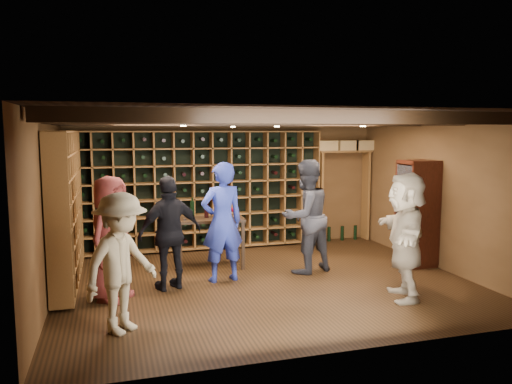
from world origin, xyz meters
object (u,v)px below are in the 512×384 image
object	(u,v)px
guest_khaki	(121,263)
display_cabinet	(417,215)
man_blue_shirt	(222,222)
guest_woman_black	(170,233)
guest_red_floral	(111,238)
tasting_table	(210,224)
man_grey_suit	(306,216)
guest_beige	(406,236)

from	to	relation	value
guest_khaki	display_cabinet	bearing A→B (deg)	-26.42
man_blue_shirt	guest_woman_black	world-z (taller)	man_blue_shirt
guest_red_floral	guest_woman_black	distance (m)	0.84
guest_red_floral	guest_woman_black	xyz separation A→B (m)	(0.81, 0.22, -0.02)
guest_woman_black	tasting_table	distance (m)	1.21
display_cabinet	man_grey_suit	xyz separation A→B (m)	(-1.93, 0.16, 0.05)
man_grey_suit	guest_woman_black	bearing A→B (deg)	-11.11
guest_woman_black	tasting_table	bearing A→B (deg)	-146.20
guest_woman_black	man_blue_shirt	bearing A→B (deg)	174.93
man_grey_suit	guest_beige	world-z (taller)	man_grey_suit
tasting_table	guest_khaki	bearing A→B (deg)	-118.67
guest_khaki	man_blue_shirt	bearing A→B (deg)	2.51
guest_red_floral	guest_woman_black	world-z (taller)	guest_red_floral
man_blue_shirt	guest_beige	bearing A→B (deg)	136.64
guest_beige	man_grey_suit	bearing A→B (deg)	-131.65
guest_red_floral	tasting_table	size ratio (longest dim) A/B	1.47
guest_red_floral	guest_khaki	xyz separation A→B (m)	(0.10, -1.18, -0.04)
tasting_table	guest_woman_black	bearing A→B (deg)	-125.28
man_blue_shirt	guest_red_floral	world-z (taller)	man_blue_shirt
guest_khaki	guest_beige	size ratio (longest dim) A/B	0.92
man_blue_shirt	guest_red_floral	bearing A→B (deg)	4.36
guest_khaki	tasting_table	bearing A→B (deg)	14.22
man_blue_shirt	tasting_table	world-z (taller)	man_blue_shirt
man_grey_suit	guest_woman_black	size ratio (longest dim) A/B	1.11
guest_woman_black	guest_khaki	world-z (taller)	guest_woman_black
display_cabinet	man_blue_shirt	size ratio (longest dim) A/B	0.97
man_blue_shirt	guest_red_floral	distance (m)	1.66
display_cabinet	guest_beige	size ratio (longest dim) A/B	1.02
display_cabinet	tasting_table	world-z (taller)	display_cabinet
display_cabinet	man_blue_shirt	xyz separation A→B (m)	(-3.32, 0.06, 0.05)
man_blue_shirt	guest_red_floral	size ratio (longest dim) A/B	1.08
man_grey_suit	guest_red_floral	size ratio (longest dim) A/B	1.08
man_grey_suit	guest_woman_black	world-z (taller)	man_grey_suit
guest_khaki	guest_beige	bearing A→B (deg)	-42.17
man_blue_shirt	guest_khaki	xyz separation A→B (m)	(-1.50, -1.58, -0.11)
man_blue_shirt	guest_khaki	world-z (taller)	man_blue_shirt
man_blue_shirt	guest_beige	xyz separation A→B (m)	(2.19, -1.47, -0.04)
man_grey_suit	guest_khaki	world-z (taller)	man_grey_suit
guest_khaki	man_grey_suit	bearing A→B (deg)	-13.77
display_cabinet	guest_red_floral	size ratio (longest dim) A/B	1.05
display_cabinet	man_blue_shirt	bearing A→B (deg)	178.98
man_grey_suit	guest_red_floral	bearing A→B (deg)	-8.93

